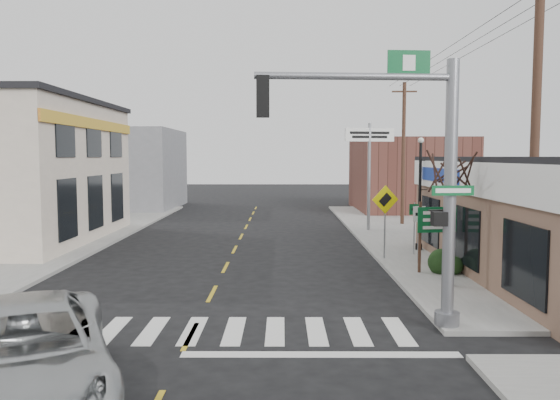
{
  "coord_description": "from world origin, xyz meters",
  "views": [
    {
      "loc": [
        2.17,
        -12.57,
        4.24
      ],
      "look_at": [
        2.1,
        5.37,
        2.8
      ],
      "focal_mm": 35.0,
      "sensor_mm": 36.0,
      "label": 1
    }
  ],
  "objects_px": {
    "dance_center_sign": "(369,149)",
    "utility_pole_near": "(535,131)",
    "traffic_signal_pole": "(418,164)",
    "guide_sign": "(437,226)",
    "lamp_post": "(421,185)",
    "suv": "(22,356)",
    "fire_hydrant": "(450,257)",
    "utility_pole_far": "(403,152)",
    "bare_tree": "(452,162)"
  },
  "relations": [
    {
      "from": "fire_hydrant",
      "to": "utility_pole_near",
      "type": "height_order",
      "value": "utility_pole_near"
    },
    {
      "from": "suv",
      "to": "lamp_post",
      "type": "height_order",
      "value": "lamp_post"
    },
    {
      "from": "lamp_post",
      "to": "bare_tree",
      "type": "height_order",
      "value": "bare_tree"
    },
    {
      "from": "fire_hydrant",
      "to": "utility_pole_near",
      "type": "relative_size",
      "value": 0.07
    },
    {
      "from": "utility_pole_far",
      "to": "fire_hydrant",
      "type": "bearing_deg",
      "value": -91.67
    },
    {
      "from": "lamp_post",
      "to": "dance_center_sign",
      "type": "height_order",
      "value": "dance_center_sign"
    },
    {
      "from": "suv",
      "to": "dance_center_sign",
      "type": "relative_size",
      "value": 1.05
    },
    {
      "from": "dance_center_sign",
      "to": "lamp_post",
      "type": "bearing_deg",
      "value": -88.67
    },
    {
      "from": "traffic_signal_pole",
      "to": "utility_pole_near",
      "type": "distance_m",
      "value": 3.93
    },
    {
      "from": "guide_sign",
      "to": "utility_pole_near",
      "type": "xyz_separation_m",
      "value": [
        1.29,
        -4.44,
        3.15
      ]
    },
    {
      "from": "fire_hydrant",
      "to": "lamp_post",
      "type": "xyz_separation_m",
      "value": [
        -0.24,
        3.53,
        2.52
      ]
    },
    {
      "from": "traffic_signal_pole",
      "to": "dance_center_sign",
      "type": "height_order",
      "value": "traffic_signal_pole"
    },
    {
      "from": "dance_center_sign",
      "to": "utility_pole_near",
      "type": "bearing_deg",
      "value": -92.76
    },
    {
      "from": "utility_pole_far",
      "to": "guide_sign",
      "type": "bearing_deg",
      "value": -94.83
    },
    {
      "from": "dance_center_sign",
      "to": "utility_pole_near",
      "type": "relative_size",
      "value": 0.63
    },
    {
      "from": "suv",
      "to": "traffic_signal_pole",
      "type": "bearing_deg",
      "value": 5.11
    },
    {
      "from": "guide_sign",
      "to": "utility_pole_far",
      "type": "relative_size",
      "value": 0.3
    },
    {
      "from": "fire_hydrant",
      "to": "bare_tree",
      "type": "xyz_separation_m",
      "value": [
        -1.0,
        -3.16,
        3.6
      ]
    },
    {
      "from": "traffic_signal_pole",
      "to": "dance_center_sign",
      "type": "relative_size",
      "value": 1.11
    },
    {
      "from": "suv",
      "to": "dance_center_sign",
      "type": "distance_m",
      "value": 23.52
    },
    {
      "from": "fire_hydrant",
      "to": "lamp_post",
      "type": "relative_size",
      "value": 0.13
    },
    {
      "from": "dance_center_sign",
      "to": "utility_pole_near",
      "type": "height_order",
      "value": "utility_pole_near"
    },
    {
      "from": "traffic_signal_pole",
      "to": "fire_hydrant",
      "type": "relative_size",
      "value": 10.46
    },
    {
      "from": "lamp_post",
      "to": "bare_tree",
      "type": "bearing_deg",
      "value": -101.43
    },
    {
      "from": "lamp_post",
      "to": "fire_hydrant",
      "type": "bearing_deg",
      "value": -91.06
    },
    {
      "from": "traffic_signal_pole",
      "to": "utility_pole_near",
      "type": "xyz_separation_m",
      "value": [
        3.5,
        1.58,
        0.88
      ]
    },
    {
      "from": "fire_hydrant",
      "to": "dance_center_sign",
      "type": "height_order",
      "value": "dance_center_sign"
    },
    {
      "from": "bare_tree",
      "to": "guide_sign",
      "type": "bearing_deg",
      "value": 86.4
    },
    {
      "from": "dance_center_sign",
      "to": "utility_pole_near",
      "type": "distance_m",
      "value": 15.78
    },
    {
      "from": "lamp_post",
      "to": "utility_pole_far",
      "type": "xyz_separation_m",
      "value": [
        1.24,
        9.27,
        1.51
      ]
    },
    {
      "from": "suv",
      "to": "bare_tree",
      "type": "xyz_separation_m",
      "value": [
        9.75,
        8.14,
        3.21
      ]
    },
    {
      "from": "lamp_post",
      "to": "utility_pole_near",
      "type": "bearing_deg",
      "value": -90.88
    },
    {
      "from": "lamp_post",
      "to": "utility_pole_near",
      "type": "height_order",
      "value": "utility_pole_near"
    },
    {
      "from": "traffic_signal_pole",
      "to": "guide_sign",
      "type": "distance_m",
      "value": 6.8
    },
    {
      "from": "fire_hydrant",
      "to": "suv",
      "type": "bearing_deg",
      "value": -133.57
    },
    {
      "from": "lamp_post",
      "to": "bare_tree",
      "type": "xyz_separation_m",
      "value": [
        -0.76,
        -6.69,
        1.08
      ]
    },
    {
      "from": "suv",
      "to": "dance_center_sign",
      "type": "xyz_separation_m",
      "value": [
        9.24,
        21.3,
        3.8
      ]
    },
    {
      "from": "suv",
      "to": "utility_pole_far",
      "type": "distance_m",
      "value": 27.06
    },
    {
      "from": "dance_center_sign",
      "to": "traffic_signal_pole",
      "type": "bearing_deg",
      "value": -104.98
    },
    {
      "from": "fire_hydrant",
      "to": "utility_pole_far",
      "type": "xyz_separation_m",
      "value": [
        1.0,
        12.81,
        4.03
      ]
    },
    {
      "from": "guide_sign",
      "to": "bare_tree",
      "type": "bearing_deg",
      "value": -102.78
    },
    {
      "from": "traffic_signal_pole",
      "to": "fire_hydrant",
      "type": "bearing_deg",
      "value": 62.89
    },
    {
      "from": "guide_sign",
      "to": "utility_pole_near",
      "type": "bearing_deg",
      "value": -82.97
    },
    {
      "from": "traffic_signal_pole",
      "to": "bare_tree",
      "type": "xyz_separation_m",
      "value": [
        2.08,
        4.08,
        0.03
      ]
    },
    {
      "from": "guide_sign",
      "to": "bare_tree",
      "type": "relative_size",
      "value": 0.5
    },
    {
      "from": "suv",
      "to": "lamp_post",
      "type": "bearing_deg",
      "value": 31.86
    },
    {
      "from": "guide_sign",
      "to": "traffic_signal_pole",
      "type": "bearing_deg",
      "value": -119.31
    },
    {
      "from": "bare_tree",
      "to": "utility_pole_near",
      "type": "distance_m",
      "value": 3.0
    },
    {
      "from": "dance_center_sign",
      "to": "fire_hydrant",
      "type": "bearing_deg",
      "value": -91.18
    },
    {
      "from": "fire_hydrant",
      "to": "dance_center_sign",
      "type": "bearing_deg",
      "value": 98.56
    }
  ]
}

